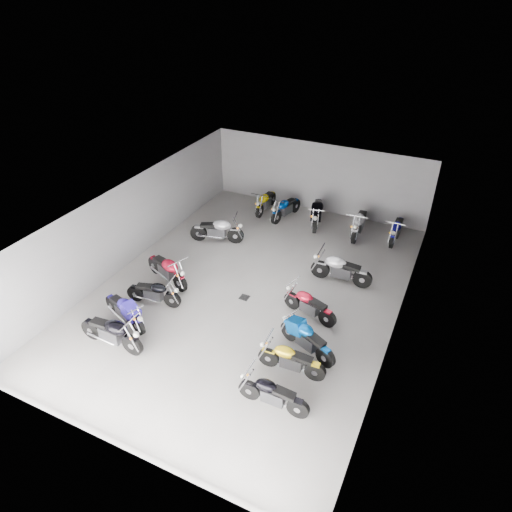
# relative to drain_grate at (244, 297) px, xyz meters

# --- Properties ---
(ground) EXTENTS (14.00, 14.00, 0.00)m
(ground) POSITION_rel_drain_grate_xyz_m (0.00, 0.50, -0.01)
(ground) COLOR #9A9792
(ground) RESTS_ON ground
(wall_back) EXTENTS (10.00, 0.10, 3.20)m
(wall_back) POSITION_rel_drain_grate_xyz_m (0.00, 7.50, 1.59)
(wall_back) COLOR slate
(wall_back) RESTS_ON ground
(wall_left) EXTENTS (0.10, 14.00, 3.20)m
(wall_left) POSITION_rel_drain_grate_xyz_m (-5.00, 0.50, 1.59)
(wall_left) COLOR slate
(wall_left) RESTS_ON ground
(wall_right) EXTENTS (0.10, 14.00, 3.20)m
(wall_right) POSITION_rel_drain_grate_xyz_m (5.00, 0.50, 1.59)
(wall_right) COLOR slate
(wall_right) RESTS_ON ground
(ceiling) EXTENTS (10.00, 14.00, 0.04)m
(ceiling) POSITION_rel_drain_grate_xyz_m (0.00, 0.50, 3.21)
(ceiling) COLOR black
(ceiling) RESTS_ON wall_back
(drain_grate) EXTENTS (0.32, 0.32, 0.01)m
(drain_grate) POSITION_rel_drain_grate_xyz_m (0.00, 0.00, 0.00)
(drain_grate) COLOR black
(drain_grate) RESTS_ON ground
(motorcycle_left_a) EXTENTS (2.26, 0.44, 0.99)m
(motorcycle_left_a) POSITION_rel_drain_grate_xyz_m (-2.49, -3.82, 0.54)
(motorcycle_left_a) COLOR black
(motorcycle_left_a) RESTS_ON ground
(motorcycle_left_b) EXTENTS (2.05, 0.82, 0.93)m
(motorcycle_left_b) POSITION_rel_drain_grate_xyz_m (-2.82, -2.81, 0.50)
(motorcycle_left_b) COLOR black
(motorcycle_left_b) RESTS_ON ground
(motorcycle_left_c) EXTENTS (1.95, 0.51, 0.86)m
(motorcycle_left_c) POSITION_rel_drain_grate_xyz_m (-2.59, -1.60, 0.46)
(motorcycle_left_c) COLOR black
(motorcycle_left_c) RESTS_ON ground
(motorcycle_left_d) EXTENTS (2.15, 0.91, 0.98)m
(motorcycle_left_d) POSITION_rel_drain_grate_xyz_m (-2.92, -0.34, 0.53)
(motorcycle_left_d) COLOR black
(motorcycle_left_d) RESTS_ON ground
(motorcycle_left_f) EXTENTS (2.19, 0.82, 0.99)m
(motorcycle_left_f) POSITION_rel_drain_grate_xyz_m (-2.71, 2.92, 0.53)
(motorcycle_left_f) COLOR black
(motorcycle_left_f) RESTS_ON ground
(motorcycle_right_a) EXTENTS (1.97, 0.38, 0.87)m
(motorcycle_right_a) POSITION_rel_drain_grate_xyz_m (2.74, -3.81, 0.47)
(motorcycle_right_a) COLOR black
(motorcycle_right_a) RESTS_ON ground
(motorcycle_right_b) EXTENTS (1.99, 0.41, 0.88)m
(motorcycle_right_b) POSITION_rel_drain_grate_xyz_m (2.71, -2.49, 0.47)
(motorcycle_right_b) COLOR black
(motorcycle_right_b) RESTS_ON ground
(motorcycle_right_c) EXTENTS (1.99, 0.97, 0.93)m
(motorcycle_right_c) POSITION_rel_drain_grate_xyz_m (2.82, -1.52, 0.50)
(motorcycle_right_c) COLOR black
(motorcycle_right_c) RESTS_ON ground
(motorcycle_right_d) EXTENTS (1.96, 0.65, 0.88)m
(motorcycle_right_d) POSITION_rel_drain_grate_xyz_m (2.34, 0.02, 0.47)
(motorcycle_right_d) COLOR black
(motorcycle_right_d) RESTS_ON ground
(motorcycle_right_f) EXTENTS (2.25, 0.46, 0.99)m
(motorcycle_right_f) POSITION_rel_drain_grate_xyz_m (2.70, 2.34, 0.53)
(motorcycle_right_f) COLOR black
(motorcycle_right_f) RESTS_ON ground
(motorcycle_back_b) EXTENTS (0.41, 2.07, 0.91)m
(motorcycle_back_b) POSITION_rel_drain_grate_xyz_m (-2.07, 6.31, 0.49)
(motorcycle_back_b) COLOR black
(motorcycle_back_b) RESTS_ON ground
(motorcycle_back_c) EXTENTS (0.64, 2.09, 0.93)m
(motorcycle_back_c) POSITION_rel_drain_grate_xyz_m (-0.98, 6.07, 0.50)
(motorcycle_back_c) COLOR black
(motorcycle_back_c) RESTS_ON ground
(motorcycle_back_d) EXTENTS (0.74, 2.37, 1.05)m
(motorcycle_back_d) POSITION_rel_drain_grate_xyz_m (0.48, 6.16, 0.57)
(motorcycle_back_d) COLOR black
(motorcycle_back_d) RESTS_ON ground
(motorcycle_back_e) EXTENTS (0.47, 2.31, 1.01)m
(motorcycle_back_e) POSITION_rel_drain_grate_xyz_m (2.41, 6.02, 0.55)
(motorcycle_back_e) COLOR black
(motorcycle_back_e) RESTS_ON ground
(motorcycle_back_f) EXTENTS (0.40, 2.08, 0.92)m
(motorcycle_back_f) POSITION_rel_drain_grate_xyz_m (3.92, 6.25, 0.49)
(motorcycle_back_f) COLOR black
(motorcycle_back_f) RESTS_ON ground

